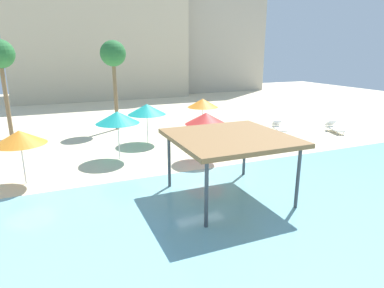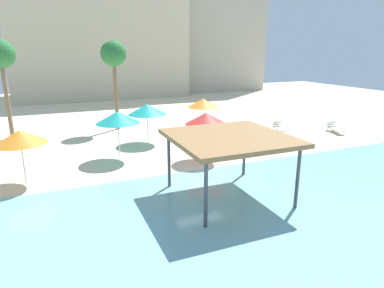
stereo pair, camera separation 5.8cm
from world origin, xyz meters
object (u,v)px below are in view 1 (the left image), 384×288
object	(u,v)px
beach_umbrella_red_2	(206,118)
lounge_chair_2	(279,127)
shade_pavilion	(230,139)
beach_umbrella_teal_6	(147,109)
beach_umbrella_orange_3	(203,103)
beach_umbrella_orange_5	(20,137)
lounge_chair_0	(334,128)
palm_tree_2	(0,56)
beach_umbrella_teal_0	(117,117)
palm_tree_0	(113,56)

from	to	relation	value
beach_umbrella_red_2	lounge_chair_2	distance (m)	8.96
shade_pavilion	beach_umbrella_red_2	distance (m)	5.12
beach_umbrella_red_2	beach_umbrella_teal_6	distance (m)	5.10
beach_umbrella_red_2	beach_umbrella_orange_3	world-z (taller)	beach_umbrella_orange_3
shade_pavilion	beach_umbrella_orange_3	world-z (taller)	beach_umbrella_orange_3
beach_umbrella_orange_5	lounge_chair_0	xyz separation A→B (m)	(20.88, 2.13, -1.88)
beach_umbrella_orange_3	palm_tree_2	world-z (taller)	palm_tree_2
shade_pavilion	palm_tree_2	world-z (taller)	palm_tree_2
beach_umbrella_teal_0	beach_umbrella_orange_5	world-z (taller)	beach_umbrella_teal_0
beach_umbrella_orange_3	beach_umbrella_teal_6	bearing A→B (deg)	175.88
beach_umbrella_teal_0	beach_umbrella_red_2	xyz separation A→B (m)	(4.48, -1.96, -0.04)
palm_tree_0	palm_tree_2	xyz separation A→B (m)	(-7.37, 0.09, 0.01)
palm_tree_0	beach_umbrella_teal_6	bearing A→B (deg)	-76.61
shade_pavilion	beach_umbrella_orange_5	bearing A→B (deg)	148.25
beach_umbrella_red_2	lounge_chair_0	bearing A→B (deg)	10.08
beach_umbrella_orange_5	beach_umbrella_teal_6	world-z (taller)	beach_umbrella_teal_6
beach_umbrella_orange_3	beach_umbrella_teal_0	bearing A→B (deg)	-158.96
shade_pavilion	beach_umbrella_orange_3	bearing A→B (deg)	71.72
lounge_chair_2	palm_tree_2	bearing A→B (deg)	-88.76
beach_umbrella_orange_3	palm_tree_0	bearing A→B (deg)	134.97
beach_umbrella_teal_6	shade_pavilion	bearing A→B (deg)	-85.17
beach_umbrella_teal_0	palm_tree_2	xyz separation A→B (m)	(-6.11, 7.53, 3.18)
lounge_chair_0	lounge_chair_2	size ratio (longest dim) A/B	1.00
beach_umbrella_orange_3	palm_tree_0	xyz separation A→B (m)	(-5.02, 5.03, 3.09)
beach_umbrella_orange_3	beach_umbrella_teal_6	distance (m)	3.91
palm_tree_2	lounge_chair_2	bearing A→B (deg)	-17.18
lounge_chair_0	palm_tree_2	bearing A→B (deg)	-92.32
beach_umbrella_teal_6	palm_tree_2	world-z (taller)	palm_tree_2
beach_umbrella_teal_0	palm_tree_0	distance (m)	8.19
beach_umbrella_teal_0	beach_umbrella_orange_3	size ratio (longest dim) A/B	0.99
palm_tree_0	beach_umbrella_teal_0	bearing A→B (deg)	-99.63
beach_umbrella_teal_0	palm_tree_2	bearing A→B (deg)	129.05
beach_umbrella_teal_0	palm_tree_0	bearing A→B (deg)	80.37
palm_tree_0	beach_umbrella_red_2	bearing A→B (deg)	-71.12
shade_pavilion	lounge_chair_0	xyz separation A→B (m)	(12.95, 7.03, -2.18)
lounge_chair_0	palm_tree_2	distance (m)	24.05
beach_umbrella_red_2	beach_umbrella_orange_5	world-z (taller)	beach_umbrella_red_2
shade_pavilion	beach_umbrella_teal_6	xyz separation A→B (m)	(-0.81, 9.61, -0.27)
beach_umbrella_teal_0	lounge_chair_2	world-z (taller)	beach_umbrella_teal_0
beach_umbrella_red_2	palm_tree_2	distance (m)	14.58
beach_umbrella_orange_3	lounge_chair_2	world-z (taller)	beach_umbrella_orange_3
beach_umbrella_teal_0	lounge_chair_0	distance (m)	16.29
beach_umbrella_teal_0	palm_tree_0	world-z (taller)	palm_tree_0
beach_umbrella_red_2	beach_umbrella_orange_5	distance (m)	9.20
lounge_chair_2	palm_tree_0	size ratio (longest dim) A/B	0.30
lounge_chair_2	palm_tree_2	xyz separation A→B (m)	(-18.46, 5.71, 5.23)
beach_umbrella_red_2	beach_umbrella_orange_3	bearing A→B (deg)	67.53
beach_umbrella_teal_6	lounge_chair_0	bearing A→B (deg)	-10.60
shade_pavilion	beach_umbrella_red_2	world-z (taller)	shade_pavilion
beach_umbrella_teal_6	palm_tree_2	bearing A→B (deg)	150.39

